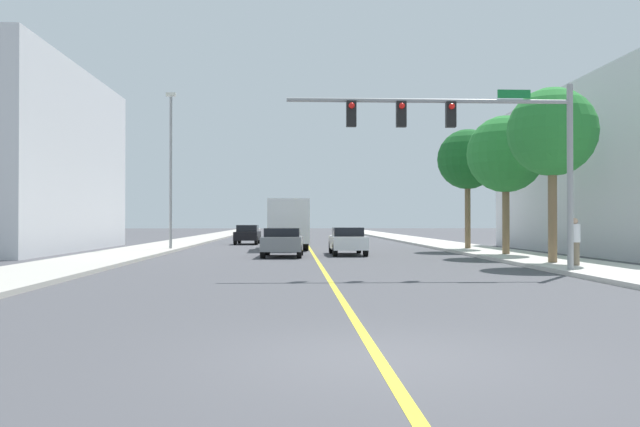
# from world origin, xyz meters

# --- Properties ---
(ground) EXTENTS (192.00, 192.00, 0.00)m
(ground) POSITION_xyz_m (0.00, 42.00, 0.00)
(ground) COLOR #47474C
(sidewalk_left) EXTENTS (3.75, 168.00, 0.15)m
(sidewalk_left) POSITION_xyz_m (-9.56, 42.00, 0.07)
(sidewalk_left) COLOR #B2ADA3
(sidewalk_left) RESTS_ON ground
(sidewalk_right) EXTENTS (3.75, 168.00, 0.15)m
(sidewalk_right) POSITION_xyz_m (9.56, 42.00, 0.07)
(sidewalk_right) COLOR beige
(sidewalk_right) RESTS_ON ground
(lane_marking_center) EXTENTS (0.16, 144.00, 0.01)m
(lane_marking_center) POSITION_xyz_m (0.00, 42.00, 0.00)
(lane_marking_center) COLOR yellow
(lane_marking_center) RESTS_ON ground
(traffic_signal_mast) EXTENTS (9.48, 0.36, 6.14)m
(traffic_signal_mast) POSITION_xyz_m (4.89, 12.72, 4.65)
(traffic_signal_mast) COLOR gray
(traffic_signal_mast) RESTS_ON sidewalk_right
(street_lamp) EXTENTS (0.56, 0.28, 9.08)m
(street_lamp) POSITION_xyz_m (-8.19, 29.75, 5.12)
(street_lamp) COLOR gray
(street_lamp) RESTS_ON sidewalk_left
(palm_near) EXTENTS (3.44, 3.44, 6.80)m
(palm_near) POSITION_xyz_m (8.99, 16.40, 5.19)
(palm_near) COLOR brown
(palm_near) RESTS_ON sidewalk_right
(palm_mid) EXTENTS (3.74, 3.74, 6.73)m
(palm_mid) POSITION_xyz_m (9.27, 22.72, 4.98)
(palm_mid) COLOR brown
(palm_mid) RESTS_ON sidewalk_right
(palm_far) EXTENTS (3.50, 3.50, 6.96)m
(palm_far) POSITION_xyz_m (9.12, 29.04, 5.32)
(palm_far) COLOR brown
(palm_far) RESTS_ON sidewalk_right
(car_silver) EXTENTS (1.87, 3.99, 1.31)m
(car_silver) POSITION_xyz_m (-1.43, 46.45, 0.69)
(car_silver) COLOR #BCBCC1
(car_silver) RESTS_ON ground
(car_black) EXTENTS (1.83, 3.92, 1.44)m
(car_black) POSITION_xyz_m (-4.44, 40.30, 0.74)
(car_black) COLOR black
(car_black) RESTS_ON ground
(car_white) EXTENTS (1.73, 4.37, 1.42)m
(car_white) POSITION_xyz_m (1.75, 25.04, 0.73)
(car_white) COLOR white
(car_white) RESTS_ON ground
(car_gray) EXTENTS (2.07, 3.94, 1.41)m
(car_gray) POSITION_xyz_m (-1.57, 23.34, 0.75)
(car_gray) COLOR slate
(car_gray) RESTS_ON ground
(delivery_truck) EXTENTS (2.66, 7.09, 3.03)m
(delivery_truck) POSITION_xyz_m (-1.44, 31.40, 1.62)
(delivery_truck) COLOR silver
(delivery_truck) RESTS_ON ground
(pedestrian) EXTENTS (0.38, 0.38, 1.72)m
(pedestrian) POSITION_xyz_m (9.13, 14.73, 1.01)
(pedestrian) COLOR #726651
(pedestrian) RESTS_ON sidewalk_right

